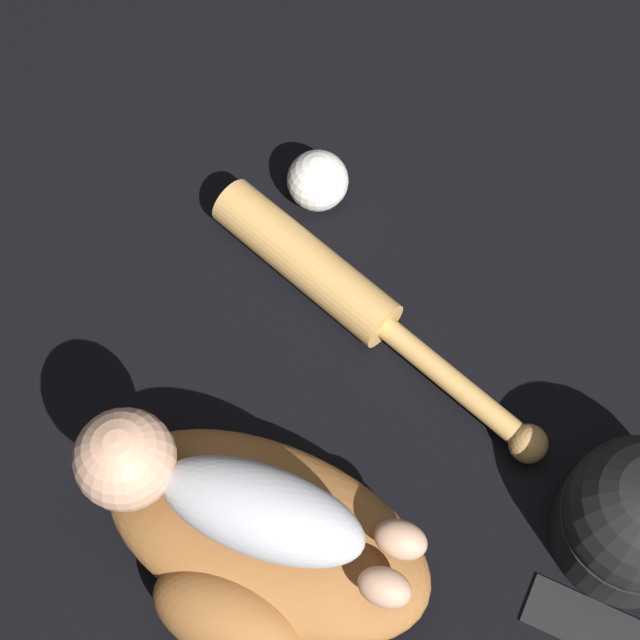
% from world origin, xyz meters
% --- Properties ---
extents(ground_plane, '(6.00, 6.00, 0.00)m').
position_xyz_m(ground_plane, '(0.00, 0.00, 0.00)').
color(ground_plane, black).
extents(baseball_glove, '(0.41, 0.29, 0.10)m').
position_xyz_m(baseball_glove, '(-0.02, 0.00, 0.05)').
color(baseball_glove, '#935B2D').
rests_on(baseball_glove, ground).
extents(baby_figure, '(0.37, 0.17, 0.11)m').
position_xyz_m(baby_figure, '(0.03, -0.00, 0.14)').
color(baby_figure, '#B2B2B7').
rests_on(baby_figure, baseball_glove).
extents(baseball_bat, '(0.51, 0.14, 0.06)m').
position_xyz_m(baseball_bat, '(0.08, -0.32, 0.03)').
color(baseball_bat, tan).
rests_on(baseball_bat, ground).
extents(baseball, '(0.08, 0.08, 0.08)m').
position_xyz_m(baseball, '(0.19, -0.43, 0.04)').
color(baseball, white).
rests_on(baseball, ground).
extents(baseball_cap, '(0.17, 0.23, 0.17)m').
position_xyz_m(baseball_cap, '(-0.35, -0.24, 0.07)').
color(baseball_cap, black).
rests_on(baseball_cap, ground).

